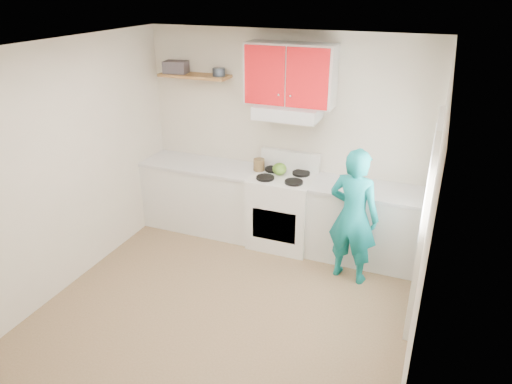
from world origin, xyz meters
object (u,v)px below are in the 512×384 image
at_px(tin, 219,72).
at_px(crock, 259,165).
at_px(stove, 282,210).
at_px(kettle, 280,169).
at_px(person, 353,216).

relative_size(tin, crock, 0.91).
distance_m(stove, kettle, 0.54).
bearing_deg(tin, crock, -9.79).
distance_m(stove, person, 1.10).
relative_size(crock, person, 0.11).
bearing_deg(kettle, person, -45.59).
bearing_deg(person, crock, -11.03).
relative_size(tin, kettle, 0.88).
height_order(tin, crock, tin).
bearing_deg(crock, kettle, -8.20).
distance_m(stove, tin, 1.88).
distance_m(kettle, crock, 0.29).
height_order(stove, tin, tin).
xyz_separation_m(stove, tin, (-0.92, 0.18, 1.62)).
bearing_deg(kettle, stove, -53.36).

